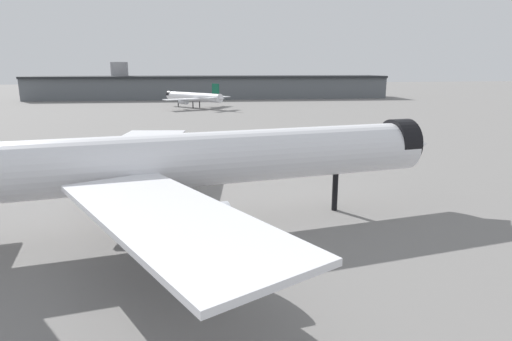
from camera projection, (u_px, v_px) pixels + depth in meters
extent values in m
plane|color=slate|center=(199.00, 224.00, 49.19)|extent=(900.00, 900.00, 0.00)
cylinder|color=white|center=(190.00, 160.00, 46.66)|extent=(56.49, 13.34, 5.92)
cone|color=white|center=(406.00, 145.00, 55.35)|extent=(7.22, 6.61, 5.80)
cylinder|color=black|center=(399.00, 142.00, 54.88)|extent=(3.43, 6.28, 5.98)
cube|color=white|center=(140.00, 145.00, 59.87)|extent=(13.39, 26.49, 0.47)
cylinder|color=#B7BAC1|center=(152.00, 162.00, 57.95)|extent=(8.23, 4.27, 3.25)
cube|color=white|center=(169.00, 217.00, 31.11)|extent=(19.05, 26.69, 0.47)
cylinder|color=#B7BAC1|center=(182.00, 226.00, 34.78)|extent=(8.23, 4.27, 3.25)
cylinder|color=black|center=(335.00, 192.00, 53.47)|extent=(0.71, 0.71, 4.73)
cylinder|color=black|center=(163.00, 201.00, 49.90)|extent=(0.71, 0.71, 4.73)
cylinder|color=black|center=(170.00, 218.00, 44.17)|extent=(0.71, 0.71, 4.73)
cylinder|color=white|center=(194.00, 97.00, 189.06)|extent=(23.75, 27.74, 3.75)
cone|color=white|center=(170.00, 95.00, 199.25)|extent=(5.46, 5.52, 3.67)
cone|color=white|center=(220.00, 98.00, 178.88)|extent=(5.84, 6.03, 3.56)
cylinder|color=black|center=(171.00, 95.00, 198.72)|extent=(4.00, 3.71, 3.79)
cube|color=white|center=(181.00, 99.00, 180.66)|extent=(15.67, 10.29, 0.30)
cylinder|color=#B7BAC1|center=(183.00, 102.00, 182.77)|extent=(4.51, 4.86, 2.06)
cube|color=white|center=(213.00, 97.00, 194.52)|extent=(12.38, 15.28, 0.30)
cylinder|color=#B7BAC1|center=(209.00, 100.00, 193.98)|extent=(4.51, 4.86, 2.06)
cube|color=#0F5138|center=(216.00, 91.00, 179.80)|extent=(2.79, 3.28, 6.00)
cube|color=white|center=(210.00, 98.00, 177.10)|extent=(6.44, 6.04, 0.22)
cube|color=white|center=(223.00, 97.00, 182.92)|extent=(6.44, 6.04, 0.22)
cylinder|color=black|center=(178.00, 103.00, 196.37)|extent=(0.45, 0.45, 3.00)
cylinder|color=black|center=(193.00, 105.00, 187.36)|extent=(0.45, 0.45, 3.00)
cylinder|color=black|center=(200.00, 104.00, 190.31)|extent=(0.45, 0.45, 3.00)
cube|color=slate|center=(211.00, 88.00, 248.23)|extent=(201.83, 39.84, 11.54)
cube|color=#232628|center=(211.00, 77.00, 246.74)|extent=(202.01, 42.48, 1.20)
cylinder|color=#939399|center=(120.00, 81.00, 241.10)|extent=(9.51, 9.51, 20.36)
cube|color=black|center=(206.00, 155.00, 85.16)|extent=(4.83, 5.89, 0.35)
cube|color=#E5B70C|center=(201.00, 149.00, 86.11)|extent=(3.11, 3.08, 1.60)
cube|color=#1E2D38|center=(198.00, 146.00, 86.75)|extent=(1.69, 1.07, 0.80)
cube|color=#E5B70C|center=(209.00, 149.00, 84.15)|extent=(3.68, 4.01, 2.20)
cylinder|color=black|center=(196.00, 155.00, 85.83)|extent=(0.71, 0.91, 0.90)
cylinder|color=black|center=(205.00, 153.00, 87.33)|extent=(0.71, 0.91, 0.90)
cylinder|color=black|center=(207.00, 158.00, 83.06)|extent=(0.71, 0.91, 0.90)
cylinder|color=black|center=(216.00, 156.00, 84.56)|extent=(0.71, 0.91, 0.90)
cube|color=black|center=(89.00, 162.00, 78.88)|extent=(3.42, 2.10, 0.30)
cube|color=#E5B70C|center=(94.00, 158.00, 79.03)|extent=(1.52, 1.79, 1.20)
cube|color=#1E2D38|center=(98.00, 156.00, 79.17)|extent=(0.30, 1.34, 0.60)
cube|color=#E5B70C|center=(86.00, 159.00, 78.55)|extent=(2.16, 1.89, 0.90)
cylinder|color=black|center=(96.00, 162.00, 80.03)|extent=(0.74, 0.39, 0.70)
cylinder|color=black|center=(96.00, 163.00, 78.57)|extent=(0.74, 0.39, 0.70)
cylinder|color=black|center=(83.00, 163.00, 79.27)|extent=(0.74, 0.39, 0.70)
cylinder|color=black|center=(83.00, 164.00, 77.81)|extent=(0.74, 0.39, 0.70)
cube|color=black|center=(283.00, 159.00, 82.68)|extent=(2.47, 1.62, 0.20)
cube|color=beige|center=(283.00, 155.00, 82.49)|extent=(2.47, 1.62, 1.40)
sphere|color=black|center=(287.00, 158.00, 83.63)|extent=(0.44, 0.44, 0.44)
sphere|color=black|center=(289.00, 160.00, 82.22)|extent=(0.44, 0.44, 0.44)
sphere|color=black|center=(277.00, 159.00, 83.19)|extent=(0.44, 0.44, 0.44)
sphere|color=black|center=(279.00, 160.00, 81.77)|extent=(0.44, 0.44, 0.44)
cone|color=#F2600C|center=(134.00, 163.00, 79.11)|extent=(0.46, 0.46, 0.57)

